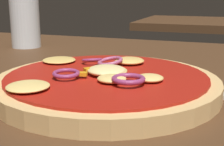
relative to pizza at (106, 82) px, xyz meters
name	(u,v)px	position (x,y,z in m)	size (l,w,h in m)	color
dining_table	(138,105)	(0.04, 0.01, -0.03)	(1.16, 0.92, 0.03)	#4C301C
pizza	(106,82)	(0.00, 0.00, 0.00)	(0.28, 0.28, 0.04)	tan
beer_glass	(25,22)	(-0.30, 0.26, 0.05)	(0.07, 0.07, 0.13)	silver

